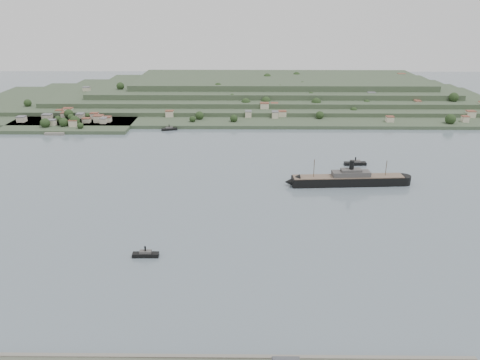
{
  "coord_description": "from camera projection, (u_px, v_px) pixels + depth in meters",
  "views": [
    {
      "loc": [
        11.3,
        -307.32,
        144.84
      ],
      "look_at": [
        7.61,
        30.0,
        13.43
      ],
      "focal_mm": 35.0,
      "sensor_mm": 36.0,
      "label": 1
    }
  ],
  "objects": [
    {
      "name": "ground",
      "position": [
        229.0,
        212.0,
        339.03
      ],
      "size": [
        1400.0,
        1400.0,
        0.0
      ],
      "primitive_type": "plane",
      "color": "slate",
      "rests_on": "ground"
    },
    {
      "name": "far_peninsula",
      "position": [
        256.0,
        93.0,
        700.7
      ],
      "size": [
        760.0,
        309.0,
        30.0
      ],
      "color": "#33442D",
      "rests_on": "ground"
    },
    {
      "name": "steamship",
      "position": [
        345.0,
        180.0,
        386.94
      ],
      "size": [
        105.88,
        18.48,
        25.39
      ],
      "color": "black",
      "rests_on": "ground"
    },
    {
      "name": "tugboat",
      "position": [
        146.0,
        254.0,
        280.03
      ],
      "size": [
        15.84,
        4.53,
        7.09
      ],
      "color": "black",
      "rests_on": "ground"
    },
    {
      "name": "ferry_west",
      "position": [
        169.0,
        129.0,
        548.86
      ],
      "size": [
        18.99,
        9.5,
        6.86
      ],
      "color": "black",
      "rests_on": "ground"
    },
    {
      "name": "ferry_east",
      "position": [
        355.0,
        163.0,
        434.53
      ],
      "size": [
        20.52,
        6.64,
        7.6
      ],
      "color": "black",
      "rests_on": "ground"
    }
  ]
}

